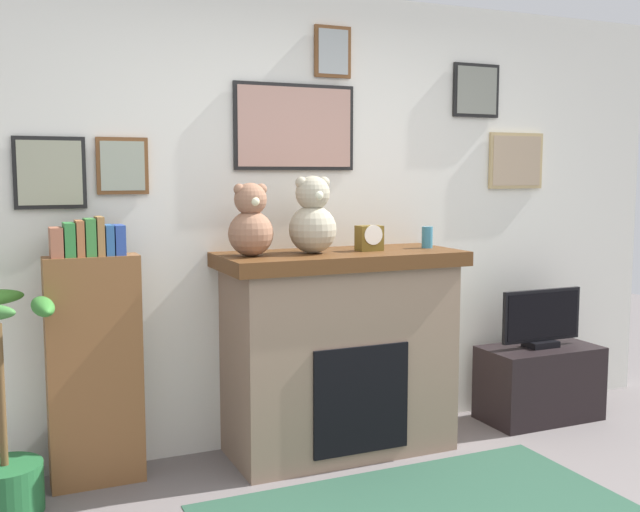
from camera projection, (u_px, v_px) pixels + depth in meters
back_wall at (297, 219)px, 4.39m from camera, size 5.20×0.15×2.60m
fireplace at (339, 351)px, 4.21m from camera, size 1.36×0.61×1.14m
bookshelf at (94, 362)px, 3.74m from camera, size 0.46×0.16×1.36m
potted_plant at (5, 443)px, 3.46m from camera, size 0.51×0.55×1.02m
tv_stand at (539, 383)px, 4.79m from camera, size 0.75×0.40×0.47m
television at (542, 319)px, 4.74m from camera, size 0.59×0.14×0.37m
candle_jar at (427, 237)px, 4.35m from camera, size 0.06×0.06×0.12m
mantel_clock at (369, 238)px, 4.19m from camera, size 0.14×0.10×0.15m
teddy_bear_grey at (251, 223)px, 3.90m from camera, size 0.24×0.24×0.38m
teddy_bear_tan at (313, 219)px, 4.04m from camera, size 0.26×0.26×0.42m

